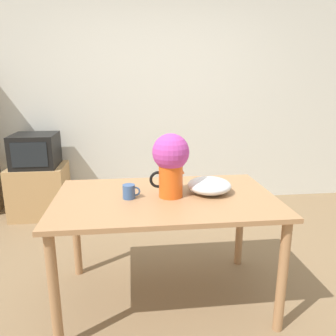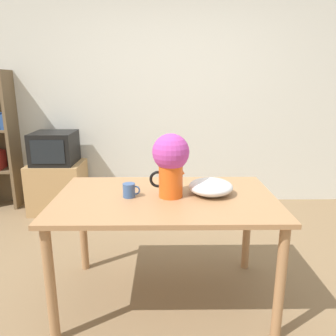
{
  "view_description": "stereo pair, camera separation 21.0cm",
  "coord_description": "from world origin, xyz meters",
  "views": [
    {
      "loc": [
        -0.31,
        -2.05,
        1.5
      ],
      "look_at": [
        -0.08,
        -0.03,
        0.96
      ],
      "focal_mm": 35.0,
      "sensor_mm": 36.0,
      "label": 1
    },
    {
      "loc": [
        -0.1,
        -2.06,
        1.5
      ],
      "look_at": [
        -0.08,
        -0.03,
        0.96
      ],
      "focal_mm": 35.0,
      "sensor_mm": 36.0,
      "label": 2
    }
  ],
  "objects": [
    {
      "name": "flower_vase",
      "position": [
        -0.06,
        -0.03,
        1.01
      ],
      "size": [
        0.26,
        0.24,
        0.42
      ],
      "color": "#E05619",
      "rests_on": "table"
    },
    {
      "name": "ground_plane",
      "position": [
        0.0,
        0.0,
        0.0
      ],
      "size": [
        12.0,
        12.0,
        0.0
      ],
      "primitive_type": "plane",
      "color": "#7F6647"
    },
    {
      "name": "coffee_mug",
      "position": [
        -0.33,
        -0.03,
        0.81
      ],
      "size": [
        0.11,
        0.08,
        0.09
      ],
      "color": "#385689",
      "rests_on": "table"
    },
    {
      "name": "tv_set",
      "position": [
        -1.37,
        1.65,
        0.76
      ],
      "size": [
        0.47,
        0.48,
        0.36
      ],
      "color": "black",
      "rests_on": "tv_stand"
    },
    {
      "name": "wall_back",
      "position": [
        0.0,
        2.0,
        1.3
      ],
      "size": [
        8.0,
        0.05,
        2.6
      ],
      "color": "silver",
      "rests_on": "ground_plane"
    },
    {
      "name": "table",
      "position": [
        -0.1,
        -0.02,
        0.67
      ],
      "size": [
        1.44,
        0.9,
        0.77
      ],
      "color": "#A3754C",
      "rests_on": "ground_plane"
    },
    {
      "name": "tv_stand",
      "position": [
        -1.37,
        1.65,
        0.29
      ],
      "size": [
        0.61,
        0.52,
        0.58
      ],
      "color": "tan",
      "rests_on": "ground_plane"
    },
    {
      "name": "white_bowl",
      "position": [
        0.21,
        0.01,
        0.82
      ],
      "size": [
        0.3,
        0.3,
        0.1
      ],
      "color": "silver",
      "rests_on": "table"
    }
  ]
}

